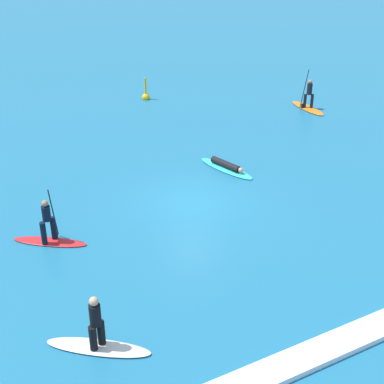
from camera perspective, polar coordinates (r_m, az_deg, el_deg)
name	(u,v)px	position (r m, az deg, el deg)	size (l,w,h in m)	color
ground_plane	(192,203)	(23.39, 0.00, -1.08)	(120.00, 120.00, 0.00)	#1E6B93
surfer_on_red_board	(49,231)	(21.28, -13.86, -3.72)	(2.54, 2.10, 2.16)	red
surfer_on_teal_board	(226,167)	(26.09, 3.39, 2.49)	(1.54, 3.09, 0.39)	#33C6CC
surfer_on_orange_board	(308,102)	(33.78, 11.31, 8.63)	(0.82, 2.66, 2.26)	orange
surfer_on_white_board	(97,337)	(16.62, -9.26, -13.84)	(2.77, 2.35, 1.80)	white
marker_buoy	(146,96)	(34.86, -4.55, 9.37)	(0.46, 0.46, 1.41)	yellow
wave_crest	(346,341)	(17.36, 14.86, -13.89)	(25.89, 0.90, 0.18)	white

